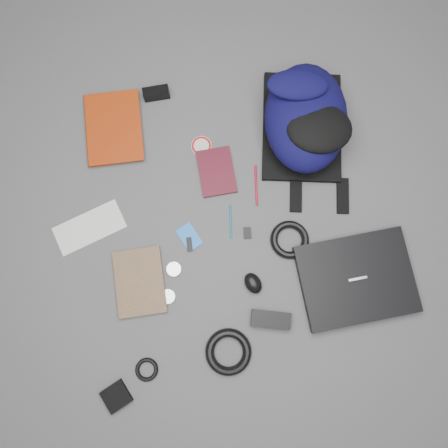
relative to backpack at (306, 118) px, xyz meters
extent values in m
plane|color=#4F4F51|center=(-0.36, -0.30, -0.10)|extent=(4.00, 4.00, 0.00)
cube|color=black|center=(0.05, -0.59, -0.08)|extent=(0.40, 0.31, 0.04)
imported|color=maroon|center=(-0.79, 0.16, -0.08)|extent=(0.23, 0.30, 0.03)
imported|color=#C78C0E|center=(-0.78, -0.43, -0.09)|extent=(0.19, 0.25, 0.02)
cube|color=silver|center=(-0.84, -0.20, -0.09)|extent=(0.27, 0.17, 0.00)
cube|color=#3B0B13|center=(-0.35, -0.10, -0.09)|extent=(0.13, 0.18, 0.01)
cube|color=black|center=(-0.51, 0.24, -0.07)|extent=(0.10, 0.04, 0.05)
cylinder|color=silver|center=(-0.38, 0.01, -0.09)|extent=(0.09, 0.09, 0.00)
cylinder|color=#0C5D70|center=(-0.34, -0.29, -0.09)|extent=(0.03, 0.12, 0.01)
cylinder|color=#A50C22|center=(-0.22, -0.18, -0.09)|extent=(0.04, 0.15, 0.01)
cube|color=blue|center=(-0.50, -0.32, -0.09)|extent=(0.09, 0.11, 0.00)
cube|color=black|center=(-0.50, -0.34, -0.09)|extent=(0.02, 0.05, 0.01)
cube|color=black|center=(-0.29, -0.35, -0.09)|extent=(0.03, 0.04, 0.01)
ellipsoid|color=black|center=(-0.31, -0.53, -0.07)|extent=(0.08, 0.09, 0.04)
cylinder|color=#A7A7A9|center=(-0.61, -0.51, -0.09)|extent=(0.06, 0.06, 0.01)
cylinder|color=#B6B6B8|center=(-0.57, -0.42, -0.09)|extent=(0.07, 0.07, 0.01)
torus|color=black|center=(-0.15, -0.40, -0.08)|extent=(0.16, 0.16, 0.03)
cube|color=black|center=(-0.28, -0.66, -0.08)|extent=(0.15, 0.10, 0.03)
torus|color=black|center=(-0.44, -0.74, -0.08)|extent=(0.17, 0.17, 0.03)
cube|color=black|center=(-0.85, -0.80, -0.08)|extent=(0.11, 0.11, 0.02)
torus|color=black|center=(-0.73, -0.73, -0.09)|extent=(0.08, 0.08, 0.01)
camera|label=1|loc=(-0.42, -0.56, 1.46)|focal=35.00mm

